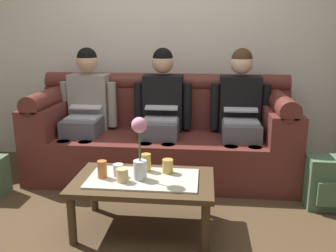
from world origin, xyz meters
name	(u,v)px	position (x,y,z in m)	size (l,w,h in m)	color
ground_plane	(142,236)	(0.00, 0.00, 0.00)	(14.00, 14.00, 0.00)	#4C3823
back_wall_patterned	(168,24)	(0.00, 1.70, 1.45)	(6.00, 0.12, 2.90)	silver
couch	(162,138)	(0.00, 1.17, 0.37)	(2.45, 0.88, 0.96)	maroon
person_left	(86,107)	(-0.74, 1.17, 0.66)	(0.56, 0.67, 1.22)	#595B66
person_middle	(162,108)	(0.00, 1.17, 0.66)	(0.56, 0.67, 1.22)	#595B66
person_right	(240,110)	(0.74, 1.17, 0.66)	(0.56, 0.67, 1.22)	#595B66
coffee_table	(143,185)	(0.00, 0.10, 0.33)	(0.97, 0.58, 0.39)	#47331E
flower_vase	(140,148)	(-0.02, 0.07, 0.61)	(0.10, 0.10, 0.43)	silver
cup_near_left	(146,162)	(0.00, 0.23, 0.45)	(0.07, 0.07, 0.13)	gold
cup_near_right	(102,169)	(-0.28, 0.07, 0.45)	(0.06, 0.06, 0.12)	#B26633
cup_far_center	(122,175)	(-0.13, 0.02, 0.43)	(0.08, 0.08, 0.09)	#DBB77A
cup_far_left	(118,170)	(-0.18, 0.11, 0.43)	(0.07, 0.07, 0.09)	silver
cup_far_right	(168,166)	(0.16, 0.21, 0.44)	(0.08, 0.08, 0.10)	gold
backpack_right	(328,183)	(1.39, 0.58, 0.20)	(0.33, 0.27, 0.41)	#4C6B4C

